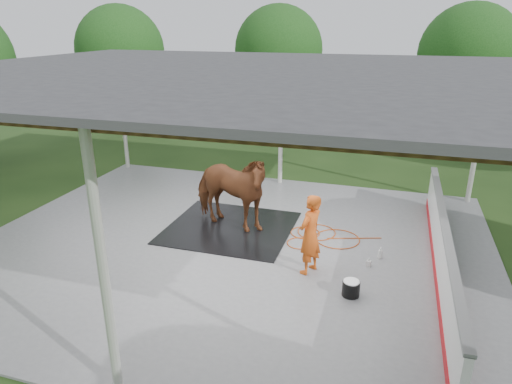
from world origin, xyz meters
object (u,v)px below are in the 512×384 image
(handler, at_px, (310,234))
(dasher_board, at_px, (441,251))
(wash_bucket, at_px, (351,288))
(horse, at_px, (229,190))

(handler, bearing_deg, dasher_board, 127.84)
(dasher_board, distance_m, handler, 2.71)
(dasher_board, xyz_separation_m, wash_bucket, (-1.65, -1.33, -0.38))
(dasher_board, bearing_deg, handler, -165.44)
(horse, xyz_separation_m, wash_bucket, (3.29, -2.20, -0.86))
(horse, xyz_separation_m, handler, (2.33, -1.55, -0.16))
(dasher_board, bearing_deg, wash_bucket, -141.25)
(horse, height_order, handler, horse)
(handler, distance_m, wash_bucket, 1.35)
(wash_bucket, bearing_deg, dasher_board, 38.75)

